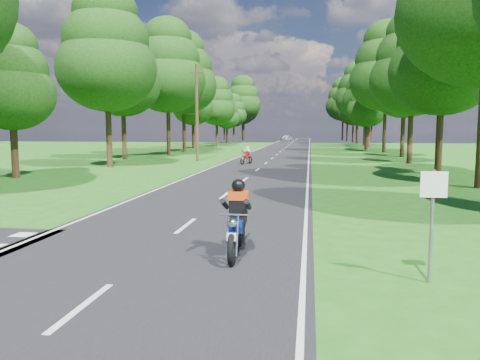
# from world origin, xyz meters

# --- Properties ---
(ground) EXTENTS (160.00, 160.00, 0.00)m
(ground) POSITION_xyz_m (0.00, 0.00, 0.00)
(ground) COLOR #1E5814
(ground) RESTS_ON ground
(main_road) EXTENTS (7.00, 140.00, 0.02)m
(main_road) POSITION_xyz_m (0.00, 50.00, 0.01)
(main_road) COLOR black
(main_road) RESTS_ON ground
(road_markings) EXTENTS (7.40, 140.00, 0.01)m
(road_markings) POSITION_xyz_m (-0.14, 48.13, 0.02)
(road_markings) COLOR silver
(road_markings) RESTS_ON main_road
(treeline) EXTENTS (40.00, 115.35, 14.78)m
(treeline) POSITION_xyz_m (1.43, 60.06, 8.25)
(treeline) COLOR black
(treeline) RESTS_ON ground
(telegraph_pole) EXTENTS (1.20, 0.26, 8.00)m
(telegraph_pole) POSITION_xyz_m (-6.00, 28.00, 4.07)
(telegraph_pole) COLOR #382616
(telegraph_pole) RESTS_ON ground
(road_sign) EXTENTS (0.45, 0.07, 2.00)m
(road_sign) POSITION_xyz_m (5.50, -2.01, 1.34)
(road_sign) COLOR slate
(road_sign) RESTS_ON ground
(rider_near_blue) EXTENTS (0.70, 1.96, 1.61)m
(rider_near_blue) POSITION_xyz_m (1.87, -0.75, 0.83)
(rider_near_blue) COLOR navy
(rider_near_blue) RESTS_ON main_road
(rider_far_red) EXTENTS (1.04, 1.68, 1.33)m
(rider_far_red) POSITION_xyz_m (-1.38, 24.75, 0.69)
(rider_far_red) COLOR #AE1B0D
(rider_far_red) RESTS_ON main_road
(distant_car) EXTENTS (2.73, 4.20, 1.33)m
(distant_car) POSITION_xyz_m (-1.75, 91.17, 0.69)
(distant_car) COLOR silver
(distant_car) RESTS_ON main_road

